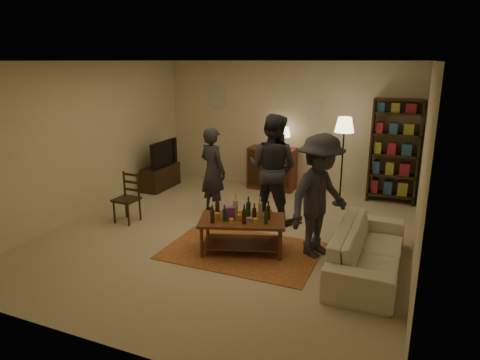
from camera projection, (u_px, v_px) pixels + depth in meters
The scene contains 13 objects.
floor at pixel (229, 235), 6.88m from camera, with size 6.00×6.00×0.00m, color #C6B793.
room_shell at pixel (258, 103), 9.27m from camera, with size 6.00×6.00×6.00m.
rug at pixel (242, 251), 6.29m from camera, with size 2.20×1.50×0.01m, color maroon.
coffee_table at pixel (242, 224), 6.17m from camera, with size 1.37×1.02×0.84m.
dining_chair at pixel (128, 196), 7.36m from camera, with size 0.39×0.39×0.87m.
tv_stand at pixel (161, 171), 9.29m from camera, with size 0.40×1.00×1.06m.
dresser at pixel (272, 167), 9.23m from camera, with size 1.00×0.50×1.36m.
bookshelf at pixel (394, 150), 8.22m from camera, with size 0.90×0.34×2.02m.
floor_lamp at pixel (344, 131), 7.94m from camera, with size 0.36×0.36×1.70m.
sofa at pixel (368, 250), 5.62m from camera, with size 2.08×0.81×0.61m, color beige.
person_left at pixel (213, 171), 7.67m from camera, with size 0.58×0.38×1.58m, color #26252D.
person_right at pixel (272, 168), 7.27m from camera, with size 0.91×0.71×1.86m, color #292830.
person_by_sofa at pixel (319, 196), 5.95m from camera, with size 1.14×0.65×1.76m, color #2A2B33.
Camera 1 is at (2.66, -5.81, 2.71)m, focal length 32.00 mm.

